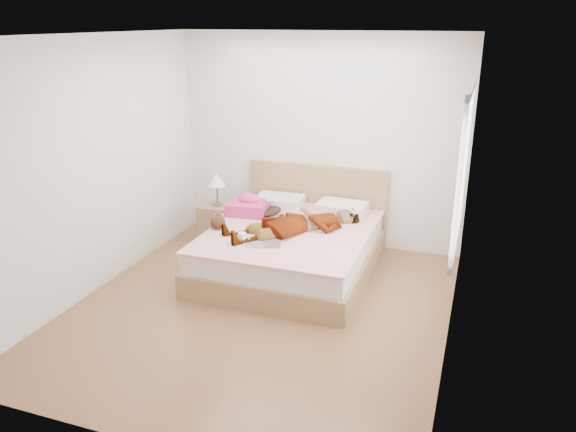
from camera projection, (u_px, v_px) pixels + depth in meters
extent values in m
plane|color=#4B2D17|center=(260.00, 309.00, 5.58)|extent=(4.00, 4.00, 0.00)
imported|color=white|center=(297.00, 220.00, 6.21)|extent=(1.60, 1.59, 0.23)
ellipsoid|color=black|center=(264.00, 209.00, 6.81)|extent=(0.53, 0.60, 0.08)
cube|color=silver|center=(268.00, 199.00, 6.70)|extent=(0.10, 0.10, 0.05)
plane|color=white|center=(254.00, 35.00, 4.71)|extent=(4.00, 4.00, 0.00)
plane|color=silver|center=(319.00, 141.00, 6.92)|extent=(3.60, 0.00, 3.60)
plane|color=white|center=(130.00, 271.00, 3.36)|extent=(3.60, 0.00, 3.60)
plane|color=silver|center=(94.00, 167.00, 5.71)|extent=(0.00, 4.00, 4.00)
plane|color=beige|center=(461.00, 204.00, 4.58)|extent=(0.00, 4.00, 4.00)
cube|color=white|center=(462.00, 171.00, 4.79)|extent=(0.02, 1.10, 1.30)
cube|color=silver|center=(458.00, 189.00, 4.27)|extent=(0.04, 0.06, 1.42)
cube|color=silver|center=(466.00, 156.00, 5.30)|extent=(0.04, 0.06, 1.42)
cube|color=silver|center=(455.00, 245.00, 5.01)|extent=(0.04, 1.22, 0.06)
cube|color=silver|center=(471.00, 90.00, 4.56)|extent=(0.04, 1.22, 0.06)
cube|color=silver|center=(462.00, 171.00, 4.79)|extent=(0.03, 0.04, 1.30)
cube|color=olive|center=(291.00, 260.00, 6.38)|extent=(1.78, 2.08, 0.26)
cube|color=silver|center=(291.00, 241.00, 6.30)|extent=(1.70, 2.00, 0.22)
cube|color=white|center=(291.00, 230.00, 6.26)|extent=(1.74, 2.04, 0.03)
cube|color=olive|center=(317.00, 203.00, 7.15)|extent=(1.80, 0.07, 1.00)
cube|color=silver|center=(280.00, 201.00, 7.00)|extent=(0.61, 0.44, 0.13)
cube|color=white|center=(342.00, 208.00, 6.74)|extent=(0.60, 0.43, 0.13)
cube|color=#DE3C78|center=(248.00, 208.00, 6.72)|extent=(0.48, 0.40, 0.15)
ellipsoid|color=#F04192|center=(249.00, 199.00, 6.75)|extent=(0.32, 0.28, 0.14)
cube|color=white|center=(263.00, 243.00, 5.84)|extent=(0.46, 0.38, 0.01)
cube|color=white|center=(253.00, 242.00, 5.85)|extent=(0.27, 0.32, 0.02)
cube|color=#242424|center=(273.00, 243.00, 5.84)|extent=(0.27, 0.32, 0.02)
cylinder|color=white|center=(242.00, 237.00, 5.88)|extent=(0.09, 0.09, 0.10)
torus|color=white|center=(246.00, 238.00, 5.87)|extent=(0.07, 0.01, 0.07)
cylinder|color=black|center=(242.00, 234.00, 5.87)|extent=(0.08, 0.08, 0.00)
ellipsoid|color=#331E0E|center=(218.00, 222.00, 6.26)|extent=(0.23, 0.24, 0.14)
ellipsoid|color=#F5E7CC|center=(218.00, 222.00, 6.24)|extent=(0.12, 0.13, 0.07)
sphere|color=black|center=(218.00, 218.00, 6.35)|extent=(0.11, 0.11, 0.11)
sphere|color=pink|center=(215.00, 215.00, 6.37)|extent=(0.04, 0.04, 0.04)
sphere|color=pink|center=(222.00, 215.00, 6.38)|extent=(0.04, 0.04, 0.04)
ellipsoid|color=black|center=(212.00, 227.00, 6.22)|extent=(0.06, 0.07, 0.03)
ellipsoid|color=#311D0D|center=(223.00, 226.00, 6.23)|extent=(0.06, 0.07, 0.03)
cube|color=brown|center=(218.00, 225.00, 7.10)|extent=(0.45, 0.40, 0.53)
cylinder|color=#4E4E4E|center=(218.00, 204.00, 7.01)|extent=(0.14, 0.14, 0.02)
cylinder|color=#4E4E4E|center=(217.00, 194.00, 6.97)|extent=(0.02, 0.02, 0.27)
cone|color=white|center=(217.00, 180.00, 6.90)|extent=(0.22, 0.22, 0.15)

